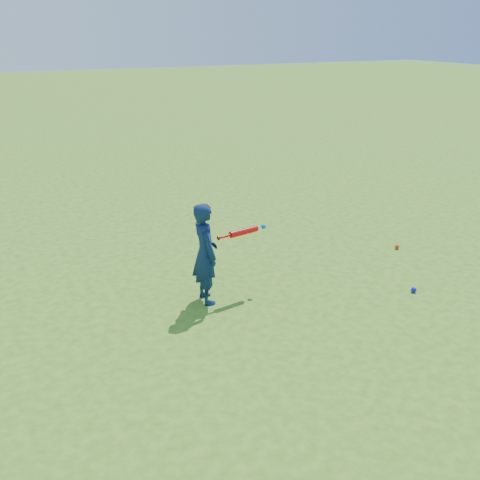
{
  "coord_description": "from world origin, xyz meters",
  "views": [
    {
      "loc": [
        -2.01,
        -5.46,
        3.06
      ],
      "look_at": [
        0.63,
        -0.05,
        0.67
      ],
      "focal_mm": 40.0,
      "sensor_mm": 36.0,
      "label": 1
    }
  ],
  "objects_px": {
    "ground_ball_red": "(397,247)",
    "child": "(205,253)",
    "ground_ball_blue": "(414,290)",
    "bat_swing": "(245,231)"
  },
  "relations": [
    {
      "from": "child",
      "to": "ground_ball_red",
      "type": "distance_m",
      "value": 3.24
    },
    {
      "from": "child",
      "to": "bat_swing",
      "type": "xyz_separation_m",
      "value": [
        0.55,
        0.05,
        0.17
      ]
    },
    {
      "from": "ground_ball_red",
      "to": "ground_ball_blue",
      "type": "relative_size",
      "value": 0.94
    },
    {
      "from": "ground_ball_blue",
      "to": "bat_swing",
      "type": "bearing_deg",
      "value": 151.93
    },
    {
      "from": "ground_ball_red",
      "to": "bat_swing",
      "type": "distance_m",
      "value": 2.74
    },
    {
      "from": "ground_ball_red",
      "to": "ground_ball_blue",
      "type": "xyz_separation_m",
      "value": [
        -0.78,
        -1.19,
        0.0
      ]
    },
    {
      "from": "child",
      "to": "ground_ball_red",
      "type": "height_order",
      "value": "child"
    },
    {
      "from": "ground_ball_blue",
      "to": "bat_swing",
      "type": "xyz_separation_m",
      "value": [
        -1.85,
        0.99,
        0.75
      ]
    },
    {
      "from": "bat_swing",
      "to": "child",
      "type": "bearing_deg",
      "value": 175.36
    },
    {
      "from": "ground_ball_red",
      "to": "child",
      "type": "bearing_deg",
      "value": -175.59
    }
  ]
}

